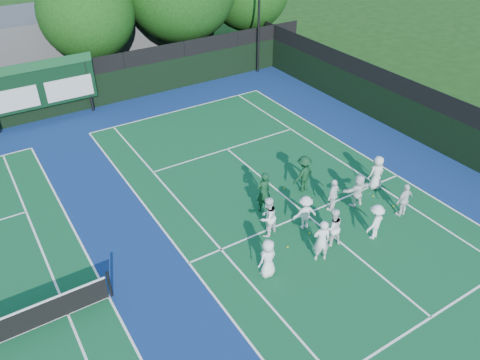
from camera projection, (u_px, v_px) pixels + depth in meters
ground at (321, 227)px, 18.86m from camera, size 120.00×120.00×0.00m
court_apron at (176, 269)px, 16.90m from camera, size 34.00×32.00×0.01m
near_court at (306, 214)px, 19.56m from camera, size 11.05×23.85×0.01m
back_fence at (60, 93)px, 26.69m from camera, size 34.00×0.08×3.00m
divider_fence_right at (452, 131)px, 22.80m from camera, size 0.08×32.00×3.00m
scoreboard at (39, 85)px, 25.48m from camera, size 6.00×0.21×3.55m
clubhouse at (85, 35)px, 33.72m from camera, size 18.00×6.00×4.00m
tree_c at (89, 14)px, 28.95m from camera, size 5.91×5.91×7.61m
tennis_ball_0 at (310, 233)px, 18.49m from camera, size 0.07×0.07×0.07m
tennis_ball_1 at (373, 196)px, 20.58m from camera, size 0.07×0.07×0.07m
tennis_ball_2 at (393, 206)px, 19.97m from camera, size 0.07×0.07×0.07m
tennis_ball_3 at (288, 247)px, 17.83m from camera, size 0.07×0.07×0.07m
tennis_ball_4 at (284, 189)px, 21.06m from camera, size 0.07×0.07×0.07m
tennis_ball_5 at (339, 213)px, 19.55m from camera, size 0.07×0.07×0.07m
player_front_0 at (268, 258)px, 16.24m from camera, size 0.83×0.62×1.55m
player_front_1 at (322, 241)px, 16.84m from camera, size 0.76×0.63×1.77m
player_front_2 at (332, 227)px, 17.59m from camera, size 0.90×0.77×1.62m
player_front_3 at (375, 222)px, 17.93m from camera, size 1.09×0.77×1.52m
player_front_4 at (404, 200)px, 19.11m from camera, size 0.90×0.38×1.52m
player_back_0 at (268, 217)px, 18.02m from camera, size 1.00×0.88×1.73m
player_back_1 at (305, 213)px, 18.43m from camera, size 1.08×0.80×1.50m
player_back_2 at (333, 195)px, 19.43m from camera, size 0.95×0.66×1.49m
player_back_3 at (358, 190)px, 19.69m from camera, size 1.42×0.57×1.50m
player_back_4 at (377, 173)px, 20.73m from camera, size 0.83×0.58×1.62m
coach_left at (264, 192)px, 19.29m from camera, size 0.68×0.45×1.86m
coach_right at (304, 174)px, 20.55m from camera, size 1.20×0.79×1.73m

